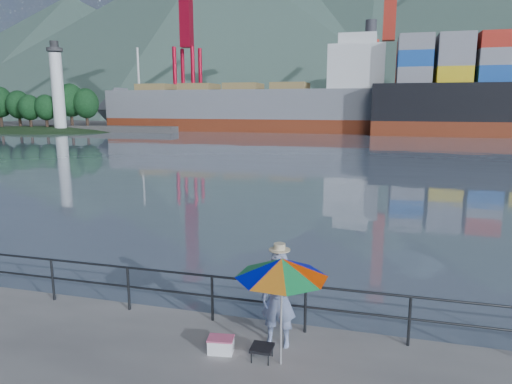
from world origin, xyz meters
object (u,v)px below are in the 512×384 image
(cooler_bag, at_px, (221,346))
(beach_umbrella, at_px, (282,268))
(fisherman, at_px, (279,299))
(bulk_carrier, at_px, (266,107))

(cooler_bag, bearing_deg, beach_umbrella, -12.46)
(beach_umbrella, xyz_separation_m, cooler_bag, (-1.16, 0.09, -1.68))
(fisherman, bearing_deg, bulk_carrier, 104.32)
(beach_umbrella, height_order, cooler_bag, beach_umbrella)
(cooler_bag, xyz_separation_m, bulk_carrier, (-17.09, 72.91, 3.94))
(beach_umbrella, height_order, bulk_carrier, bulk_carrier)
(beach_umbrella, distance_m, cooler_bag, 2.05)
(beach_umbrella, distance_m, bulk_carrier, 75.28)
(fisherman, xyz_separation_m, bulk_carrier, (-18.08, 72.34, 3.13))
(bulk_carrier, bearing_deg, cooler_bag, -76.80)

